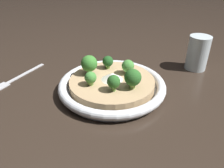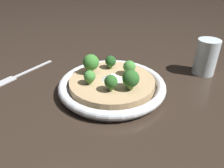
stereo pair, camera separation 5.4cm
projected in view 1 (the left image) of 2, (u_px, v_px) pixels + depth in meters
ground_plane at (112, 91)px, 0.55m from camera, size 6.00×6.00×0.00m
risotto_bowl at (112, 85)px, 0.55m from camera, size 0.27×0.27×0.03m
cheese_sprinkle at (111, 77)px, 0.53m from camera, size 0.05×0.05×0.02m
broccoli_front_left at (128, 66)px, 0.55m from camera, size 0.03×0.03×0.04m
broccoli_right at (91, 78)px, 0.51m from camera, size 0.03×0.03×0.03m
broccoli_front_right at (89, 64)px, 0.55m from camera, size 0.04×0.04×0.05m
broccoli_left at (133, 78)px, 0.49m from camera, size 0.04×0.04×0.05m
broccoli_front at (108, 62)px, 0.58m from camera, size 0.03×0.03×0.04m
broccoli_back_left at (114, 82)px, 0.48m from camera, size 0.03×0.03×0.04m
drinking_glass at (198, 53)px, 0.64m from camera, size 0.06×0.06×0.10m
fork_utensil at (12, 80)px, 0.60m from camera, size 0.08×0.19×0.00m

